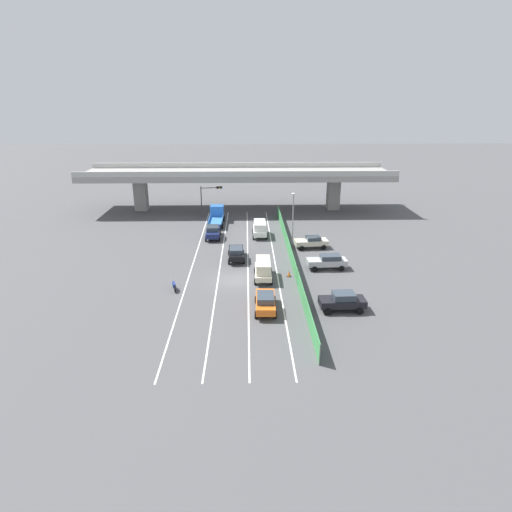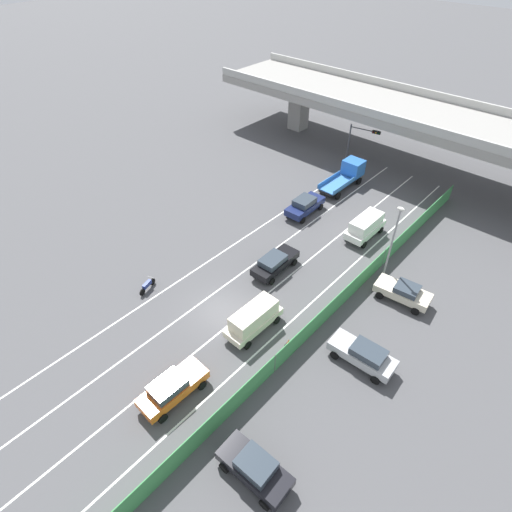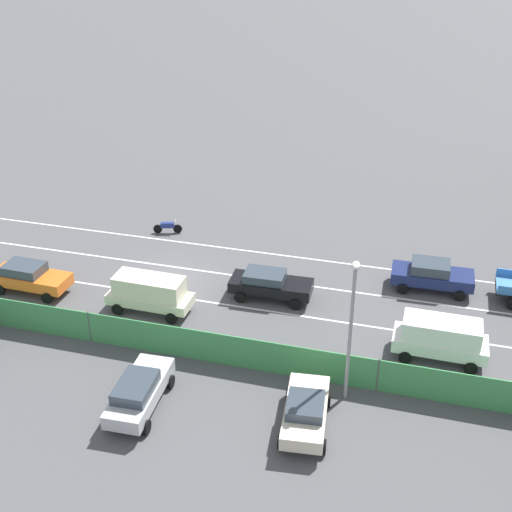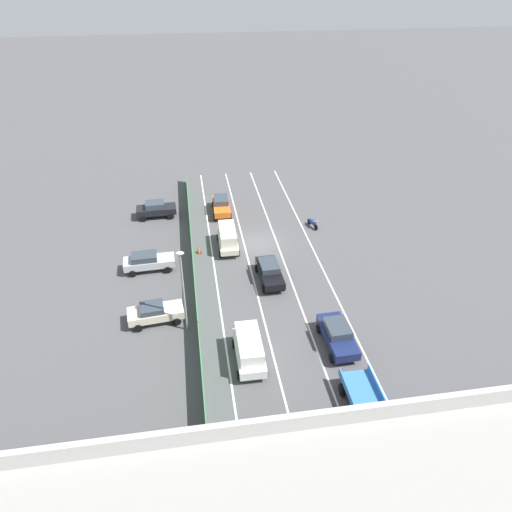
# 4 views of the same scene
# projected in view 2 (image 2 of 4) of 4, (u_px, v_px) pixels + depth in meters

# --- Properties ---
(ground_plane) EXTENTS (300.00, 300.00, 0.00)m
(ground_plane) POSITION_uv_depth(u_px,v_px,m) (219.00, 310.00, 32.11)
(ground_plane) COLOR #4C4C4F
(lane_line_left_edge) EXTENTS (0.14, 47.76, 0.01)m
(lane_line_left_edge) POSITION_uv_depth(u_px,v_px,m) (228.00, 248.00, 37.95)
(lane_line_left_edge) COLOR silver
(lane_line_left_edge) RESTS_ON ground
(lane_line_mid_left) EXTENTS (0.14, 47.76, 0.01)m
(lane_line_mid_left) POSITION_uv_depth(u_px,v_px,m) (255.00, 264.00, 36.28)
(lane_line_mid_left) COLOR silver
(lane_line_mid_left) RESTS_ON ground
(lane_line_mid_right) EXTENTS (0.14, 47.76, 0.01)m
(lane_line_mid_right) POSITION_uv_depth(u_px,v_px,m) (283.00, 281.00, 34.61)
(lane_line_mid_right) COLOR silver
(lane_line_mid_right) RESTS_ON ground
(lane_line_right_edge) EXTENTS (0.14, 47.76, 0.01)m
(lane_line_right_edge) POSITION_uv_depth(u_px,v_px,m) (315.00, 300.00, 32.94)
(lane_line_right_edge) COLOR silver
(lane_line_right_edge) RESTS_ON ground
(elevated_overpass) EXTENTS (52.60, 10.45, 7.49)m
(elevated_overpass) POSITION_uv_depth(u_px,v_px,m) (420.00, 118.00, 46.36)
(elevated_overpass) COLOR gray
(elevated_overpass) RESTS_ON ground
(green_fence) EXTENTS (0.10, 43.86, 1.75)m
(green_fence) POSITION_uv_depth(u_px,v_px,m) (336.00, 304.00, 31.41)
(green_fence) COLOR #3D8E4C
(green_fence) RESTS_ON ground
(car_van_white) EXTENTS (2.09, 4.56, 2.12)m
(car_van_white) POSITION_uv_depth(u_px,v_px,m) (366.00, 226.00, 38.59)
(car_van_white) COLOR silver
(car_van_white) RESTS_ON ground
(car_sedan_black) EXTENTS (2.10, 4.70, 1.62)m
(car_sedan_black) POSITION_uv_depth(u_px,v_px,m) (275.00, 262.00, 35.03)
(car_sedan_black) COLOR black
(car_sedan_black) RESTS_ON ground
(car_sedan_navy) EXTENTS (2.18, 4.70, 1.75)m
(car_sedan_navy) POSITION_uv_depth(u_px,v_px,m) (305.00, 205.00, 41.76)
(car_sedan_navy) COLOR navy
(car_sedan_navy) RESTS_ON ground
(car_taxi_orange) EXTENTS (2.07, 4.63, 1.70)m
(car_taxi_orange) POSITION_uv_depth(u_px,v_px,m) (172.00, 388.00, 25.80)
(car_taxi_orange) COLOR orange
(car_taxi_orange) RESTS_ON ground
(car_van_cream) EXTENTS (2.02, 4.69, 2.09)m
(car_van_cream) POSITION_uv_depth(u_px,v_px,m) (254.00, 318.00, 29.88)
(car_van_cream) COLOR beige
(car_van_cream) RESTS_ON ground
(flatbed_truck_blue) EXTENTS (2.38, 6.22, 2.56)m
(flatbed_truck_blue) POSITION_uv_depth(u_px,v_px,m) (348.00, 174.00, 45.97)
(flatbed_truck_blue) COLOR black
(flatbed_truck_blue) RESTS_ON ground
(motorcycle) EXTENTS (0.78, 1.90, 0.93)m
(motorcycle) POSITION_uv_depth(u_px,v_px,m) (147.00, 285.00, 33.52)
(motorcycle) COLOR black
(motorcycle) RESTS_ON ground
(parked_sedan_dark) EXTENTS (4.27, 2.12, 1.75)m
(parked_sedan_dark) POSITION_uv_depth(u_px,v_px,m) (255.00, 468.00, 22.10)
(parked_sedan_dark) COLOR black
(parked_sedan_dark) RESTS_ON ground
(parked_wagon_silver) EXTENTS (4.60, 2.09, 1.68)m
(parked_wagon_silver) POSITION_uv_depth(u_px,v_px,m) (363.00, 354.00, 27.76)
(parked_wagon_silver) COLOR #B2B5B7
(parked_wagon_silver) RESTS_ON ground
(parked_sedan_cream) EXTENTS (4.42, 2.35, 1.57)m
(parked_sedan_cream) POSITION_uv_depth(u_px,v_px,m) (403.00, 292.00, 32.37)
(parked_sedan_cream) COLOR beige
(parked_sedan_cream) RESTS_ON ground
(traffic_light) EXTENTS (3.56, 0.84, 5.01)m
(traffic_light) POSITION_uv_depth(u_px,v_px,m) (360.00, 138.00, 47.72)
(traffic_light) COLOR #47474C
(traffic_light) RESTS_ON ground
(street_lamp) EXTENTS (0.60, 0.36, 7.05)m
(street_lamp) POSITION_uv_depth(u_px,v_px,m) (393.00, 237.00, 32.18)
(street_lamp) COLOR gray
(street_lamp) RESTS_ON ground
(traffic_cone) EXTENTS (0.47, 0.47, 0.69)m
(traffic_cone) POSITION_uv_depth(u_px,v_px,m) (289.00, 343.00, 29.27)
(traffic_cone) COLOR orange
(traffic_cone) RESTS_ON ground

